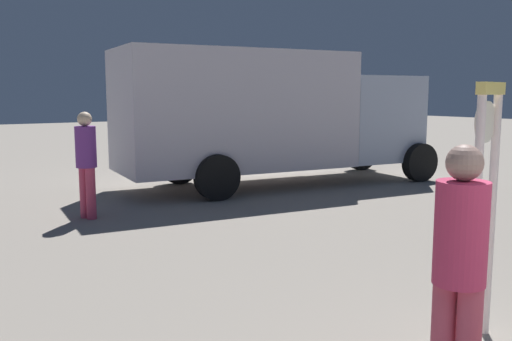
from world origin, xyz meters
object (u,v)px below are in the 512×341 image
Objects in this scene: box_truck_near at (270,113)px; standing_clock at (485,190)px; person_near_clock at (459,264)px; person_distant at (86,159)px.

standing_clock is at bearing -113.42° from box_truck_near.
person_near_clock is at bearing -153.27° from standing_clock.
person_distant is at bearing 100.89° from standing_clock.
person_distant is 0.24× the size of box_truck_near.
person_near_clock is 6.96m from person_distant.
person_distant is (-1.24, 6.43, -0.30)m from standing_clock.
standing_clock is 8.15m from box_truck_near.
box_truck_near reaches higher than person_near_clock.
person_near_clock is at bearing -88.45° from person_distant.
standing_clock is 1.21m from person_near_clock.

